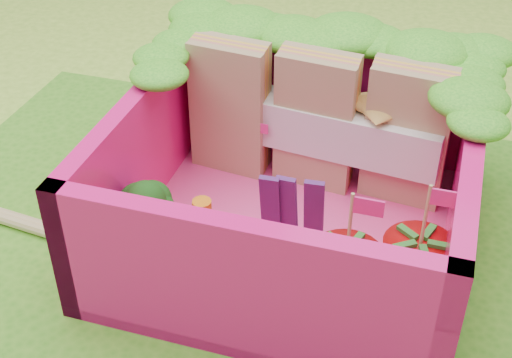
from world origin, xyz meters
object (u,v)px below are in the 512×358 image
Objects in this scene: bento_box at (293,180)px; sandwich_stack at (317,121)px; strawberry_right at (416,270)px; broccoli at (145,210)px; strawberry_left at (345,278)px.

sandwich_stack is at bearing 89.02° from bento_box.
bento_box is 2.66× the size of strawberry_right.
sandwich_stack is 2.21× the size of strawberry_right.
broccoli is 0.63× the size of strawberry_left.
bento_box is at bearing 30.88° from broccoli.
strawberry_right reaches higher than broccoli.
sandwich_stack reaches higher than strawberry_right.
bento_box is 0.57m from strawberry_right.
sandwich_stack is (0.01, 0.35, 0.06)m from bento_box.
bento_box reaches higher than strawberry_right.
sandwich_stack reaches higher than strawberry_left.
strawberry_left is at bearing -52.31° from bento_box.
strawberry_right is at bearing -50.63° from sandwich_stack.
sandwich_stack is at bearing 129.37° from strawberry_right.
strawberry_right is (0.50, -0.25, -0.09)m from bento_box.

